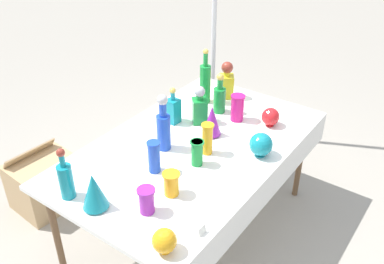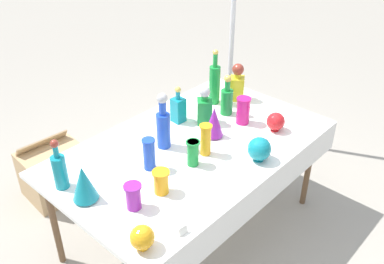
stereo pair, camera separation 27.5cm
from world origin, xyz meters
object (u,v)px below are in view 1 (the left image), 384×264
Objects in this scene: square_decanter_1 at (200,107)px; round_bowl_1 at (270,117)px; tall_bottle_1 at (205,82)px; slender_vase_0 at (147,200)px; tall_bottle_2 at (66,179)px; slender_vase_5 at (207,138)px; cardboard_box_behind_left at (45,183)px; canopy_pole at (214,33)px; slender_vase_4 at (154,156)px; tall_bottle_0 at (163,127)px; round_bowl_0 at (164,241)px; slender_vase_2 at (171,183)px; fluted_vase_1 at (212,121)px; slender_vase_1 at (237,107)px; round_bowl_2 at (261,144)px; slender_vase_3 at (197,152)px; fluted_vase_0 at (94,191)px; tall_bottle_3 at (220,97)px; square_decanter_2 at (173,109)px; square_decanter_0 at (227,81)px.

round_bowl_1 is (0.25, -0.43, -0.05)m from square_decanter_1.
slender_vase_0 is (-1.21, -0.45, -0.09)m from tall_bottle_1.
slender_vase_0 is (0.16, -0.43, -0.04)m from tall_bottle_2.
square_decanter_1 reaches higher than slender_vase_0.
slender_vase_5 is 0.42× the size of cardboard_box_behind_left.
canopy_pole reaches higher than slender_vase_0.
slender_vase_4 is 1.72m from canopy_pole.
round_bowl_0 is at bearing -140.98° from tall_bottle_0.
slender_vase_2 is 1.45m from cardboard_box_behind_left.
round_bowl_1 is 0.27× the size of cardboard_box_behind_left.
fluted_vase_1 is 0.44m from round_bowl_1.
round_bowl_1 is (0.07, -0.23, -0.03)m from slender_vase_1.
fluted_vase_1 reaches higher than slender_vase_5.
round_bowl_2 is at bearing -34.74° from tall_bottle_2.
slender_vase_4 is (-0.91, -0.26, -0.06)m from tall_bottle_1.
slender_vase_1 reaches higher than round_bowl_2.
canopy_pole reaches higher than tall_bottle_0.
fluted_vase_1 is at bearing 18.86° from slender_vase_3.
fluted_vase_0 reaches higher than round_bowl_1.
fluted_vase_0 reaches higher than slender_vase_0.
cardboard_box_behind_left is (0.22, 1.29, -0.64)m from slender_vase_0.
slender_vase_0 is (-1.14, -0.28, -0.04)m from tall_bottle_3.
round_bowl_0 is at bearing -152.34° from canopy_pole.
tall_bottle_3 is 0.33m from fluted_vase_1.
square_decanter_2 is at bearing 121.80° from round_bowl_1.
fluted_vase_0 reaches higher than slender_vase_4.
cardboard_box_behind_left is at bearing 102.37° from slender_vase_3.
slender_vase_0 is at bearing -60.87° from fluted_vase_0.
round_bowl_0 is (-1.08, -0.56, -0.05)m from square_decanter_1.
square_decanter_1 is 0.81m from slender_vase_2.
fluted_vase_0 is at bearing 161.46° from slender_vase_3.
slender_vase_5 is (0.45, 0.06, 0.03)m from slender_vase_2.
fluted_vase_0 is (-1.06, -0.07, -0.01)m from square_decanter_1.
fluted_vase_1 is at bearing -5.63° from slender_vase_4.
square_decanter_2 is 1.90× the size of slender_vase_2.
fluted_vase_1 is 1.27m from canopy_pole.
tall_bottle_2 is at bearing 148.57° from slender_vase_3.
tall_bottle_1 is at bearing -151.30° from canopy_pole.
round_bowl_2 is at bearing -61.88° from tall_bottle_0.
tall_bottle_0 is 1.89× the size of slender_vase_4.
round_bowl_1 is (1.34, 0.13, 0.00)m from round_bowl_0.
square_decanter_0 reaches higher than slender_vase_0.
square_decanter_2 is at bearing 66.46° from slender_vase_5.
round_bowl_2 reaches higher than round_bowl_1.
canopy_pole reaches higher than square_decanter_2.
fluted_vase_0 is at bearing 173.84° from slender_vase_4.
tall_bottle_2 is 2.23× the size of slender_vase_2.
cardboard_box_behind_left is (-0.41, 1.24, -0.67)m from slender_vase_5.
tall_bottle_1 is at bearing 8.86° from fluted_vase_0.
slender_vase_2 is at bearing -116.98° from slender_vase_4.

